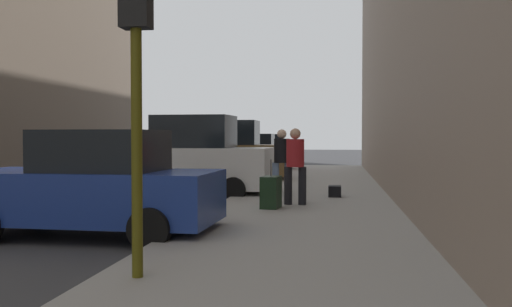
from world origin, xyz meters
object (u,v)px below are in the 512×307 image
Objects in this scene: fire_hydrant at (255,179)px; pedestrian_in_red_jacket at (295,162)px; parked_dark_green_sedan at (264,151)px; parked_blue_sedan at (94,186)px; parked_bronze_suv at (225,154)px; duffel_bag at (335,191)px; rolling_suitcase at (271,192)px; parked_white_van at (189,160)px; traffic_light at (136,37)px; parked_red_hatchback at (250,154)px; pedestrian_in_jeans at (282,159)px.

pedestrian_in_red_jacket reaches higher than fire_hydrant.
pedestrian_in_red_jacket is at bearing -80.72° from parked_dark_green_sedan.
parked_bronze_suv is at bearing 90.00° from parked_blue_sedan.
pedestrian_in_red_jacket is 3.89× the size of duffel_bag.
fire_hydrant is 0.68× the size of rolling_suitcase.
traffic_light reaches higher than parked_white_van.
traffic_light is (1.85, -14.46, 1.73)m from parked_bronze_suv.
parked_red_hatchback is (0.00, 17.50, 0.00)m from parked_blue_sedan.
parked_dark_green_sedan is at bearing 97.62° from rolling_suitcase.
pedestrian_in_jeans is at bearing 176.44° from duffel_bag.
parked_bronze_suv is at bearing 107.45° from rolling_suitcase.
parked_dark_green_sedan reaches higher than fire_hydrant.
traffic_light reaches higher than rolling_suitcase.
traffic_light is 3.46× the size of rolling_suitcase.
parked_dark_green_sedan is (-0.00, 5.20, 0.00)m from parked_red_hatchback.
rolling_suitcase is (-0.47, -0.70, -0.61)m from pedestrian_in_red_jacket.
pedestrian_in_red_jacket reaches higher than parked_blue_sedan.
parked_dark_green_sedan is 16.31m from fire_hydrant.
parked_red_hatchback is 1.17× the size of traffic_light.
parked_white_van is at bearing -172.51° from fire_hydrant.
fire_hydrant is (1.80, 6.50, -0.35)m from parked_blue_sedan.
rolling_suitcase is 2.85m from duffel_bag.
parked_dark_green_sedan is at bearing 90.00° from parked_white_van.
fire_hydrant is (1.80, -16.20, -0.35)m from parked_dark_green_sedan.
duffel_bag is (3.98, -17.17, -0.56)m from parked_dark_green_sedan.
parked_dark_green_sedan is at bearing 90.00° from parked_bronze_suv.
parked_bronze_suv reaches higher than parked_red_hatchback.
rolling_suitcase is (0.83, -3.47, -0.01)m from fire_hydrant.
parked_blue_sedan is 1.01× the size of parked_dark_green_sedan.
rolling_suitcase is at bearing -89.77° from pedestrian_in_jeans.
pedestrian_in_red_jacket is (3.10, -7.67, 0.07)m from parked_bronze_suv.
parked_blue_sedan is 9.70× the size of duffel_bag.
parked_white_van is 11.24m from parked_red_hatchback.
parked_bronze_suv is 1.10× the size of parked_red_hatchback.
parked_bronze_suv is at bearing -90.00° from parked_dark_green_sedan.
pedestrian_in_jeans is (2.62, -17.08, 0.26)m from parked_dark_green_sedan.
parked_blue_sedan is 0.91× the size of parked_white_van.
parked_white_van is 1.90m from fire_hydrant.
parked_red_hatchback is at bearing 108.39° from duffel_bag.
traffic_light reaches higher than duffel_bag.
parked_white_van reaches higher than parked_dark_green_sedan.
parked_white_van is at bearing -90.00° from parked_red_hatchback.
parked_dark_green_sedan is 9.57× the size of duffel_bag.
pedestrian_in_red_jacket is (1.30, -2.77, 0.61)m from fire_hydrant.
parked_bronze_suv is 11.30m from parked_dark_green_sedan.
pedestrian_in_red_jacket is at bearing -67.99° from parked_bronze_suv.
parked_white_van is 1.11× the size of parked_dark_green_sedan.
parked_bronze_suv reaches higher than duffel_bag.
pedestrian_in_red_jacket is (3.10, 3.73, 0.26)m from parked_blue_sedan.
rolling_suitcase is (2.63, -14.47, -0.36)m from parked_red_hatchback.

